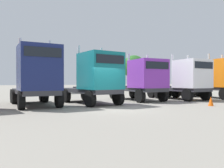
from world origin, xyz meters
TOP-DOWN VIEW (x-y plane):
  - ground at (0.00, 0.00)m, footprint 200.00×200.00m
  - semi_truck_navy at (-4.10, 3.19)m, footprint 3.09×6.51m
  - semi_truck_teal at (-0.17, 3.07)m, footprint 3.60×6.57m
  - semi_truck_purple at (4.44, 4.19)m, footprint 2.78×6.02m
  - semi_truck_white at (8.55, 3.66)m, footprint 3.03×6.08m
  - semi_truck_orange at (12.83, 3.65)m, footprint 2.90×6.42m
  - traffic_cone_near at (6.58, -0.85)m, footprint 0.36×0.36m
  - oak_far_centre at (-1.21, 20.62)m, footprint 3.70×3.70m
  - oak_far_right at (12.21, 19.81)m, footprint 3.70×3.70m

SIDE VIEW (x-z plane):
  - ground at x=0.00m, z-range 0.00..0.00m
  - traffic_cone_near at x=6.58m, z-range 0.00..0.64m
  - semi_truck_purple at x=4.44m, z-range -0.19..3.80m
  - semi_truck_white at x=8.55m, z-range -0.21..3.88m
  - semi_truck_teal at x=-0.17m, z-range -0.21..3.97m
  - semi_truck_orange at x=12.83m, z-range -0.23..4.11m
  - semi_truck_navy at x=-4.10m, z-range -0.24..4.20m
  - oak_far_right at x=12.21m, z-range 1.05..6.89m
  - oak_far_centre at x=-1.21m, z-range 1.25..7.48m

